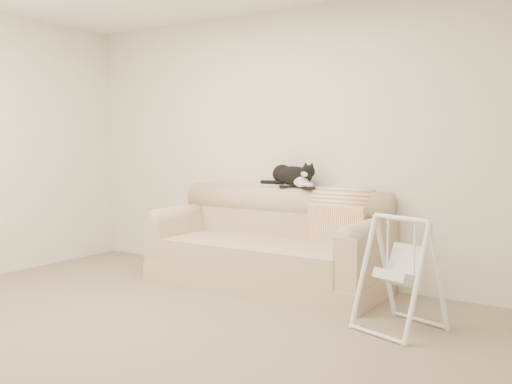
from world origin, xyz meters
TOP-DOWN VIEW (x-y plane):
  - ground_plane at (0.00, 0.00)m, footprint 5.00×5.00m
  - room_shell at (0.00, 0.00)m, footprint 5.04×4.04m
  - sofa at (-0.01, 1.62)m, footprint 2.20×0.93m
  - remote_a at (0.05, 1.85)m, footprint 0.18×0.15m
  - remote_b at (0.28, 1.81)m, footprint 0.17×0.12m
  - tuxedo_cat at (0.09, 1.87)m, footprint 0.62×0.33m
  - throw_blanket at (0.62, 1.84)m, footprint 0.53×0.38m
  - baby_swing at (1.44, 1.02)m, footprint 0.64×0.66m

SIDE VIEW (x-z plane):
  - ground_plane at x=0.00m, z-range 0.00..0.00m
  - sofa at x=-0.01m, z-range -0.10..0.80m
  - baby_swing at x=1.44m, z-range 0.00..0.82m
  - throw_blanket at x=0.62m, z-range 0.44..1.01m
  - remote_b at x=0.28m, z-range 0.90..0.92m
  - remote_a at x=0.05m, z-range 0.90..0.92m
  - tuxedo_cat at x=0.09m, z-range 0.89..1.13m
  - room_shell at x=0.00m, z-range 0.23..2.83m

